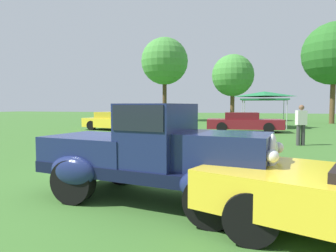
{
  "coord_description": "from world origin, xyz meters",
  "views": [
    {
      "loc": [
        2.51,
        -5.3,
        1.67
      ],
      "look_at": [
        0.32,
        1.78,
        1.15
      ],
      "focal_mm": 31.8,
      "sensor_mm": 36.0,
      "label": 1
    }
  ],
  "objects_px": {
    "feature_pickup_truck": "(154,152)",
    "spectator_between_cars": "(301,124)",
    "show_car_yellow": "(113,121)",
    "show_car_burgundy": "(244,122)",
    "canopy_tent_left_field": "(264,95)"
  },
  "relations": [
    {
      "from": "show_car_yellow",
      "to": "show_car_burgundy",
      "type": "bearing_deg",
      "value": 8.58
    },
    {
      "from": "feature_pickup_truck",
      "to": "spectator_between_cars",
      "type": "relative_size",
      "value": 2.52
    },
    {
      "from": "show_car_yellow",
      "to": "canopy_tent_left_field",
      "type": "bearing_deg",
      "value": 30.36
    },
    {
      "from": "show_car_yellow",
      "to": "spectator_between_cars",
      "type": "xyz_separation_m",
      "value": [
        11.04,
        -4.53,
        0.31
      ]
    },
    {
      "from": "show_car_yellow",
      "to": "feature_pickup_truck",
      "type": "bearing_deg",
      "value": -59.67
    },
    {
      "from": "show_car_yellow",
      "to": "show_car_burgundy",
      "type": "distance_m",
      "value": 8.54
    },
    {
      "from": "show_car_burgundy",
      "to": "canopy_tent_left_field",
      "type": "height_order",
      "value": "canopy_tent_left_field"
    },
    {
      "from": "show_car_burgundy",
      "to": "spectator_between_cars",
      "type": "height_order",
      "value": "spectator_between_cars"
    },
    {
      "from": "spectator_between_cars",
      "to": "feature_pickup_truck",
      "type": "bearing_deg",
      "value": -111.56
    },
    {
      "from": "feature_pickup_truck",
      "to": "show_car_burgundy",
      "type": "xyz_separation_m",
      "value": [
        0.78,
        14.37,
        -0.26
      ]
    },
    {
      "from": "show_car_yellow",
      "to": "spectator_between_cars",
      "type": "relative_size",
      "value": 2.69
    },
    {
      "from": "show_car_burgundy",
      "to": "spectator_between_cars",
      "type": "bearing_deg",
      "value": -65.84
    },
    {
      "from": "canopy_tent_left_field",
      "to": "show_car_burgundy",
      "type": "bearing_deg",
      "value": -105.84
    },
    {
      "from": "feature_pickup_truck",
      "to": "spectator_between_cars",
      "type": "height_order",
      "value": "feature_pickup_truck"
    },
    {
      "from": "show_car_burgundy",
      "to": "canopy_tent_left_field",
      "type": "bearing_deg",
      "value": 74.16
    }
  ]
}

